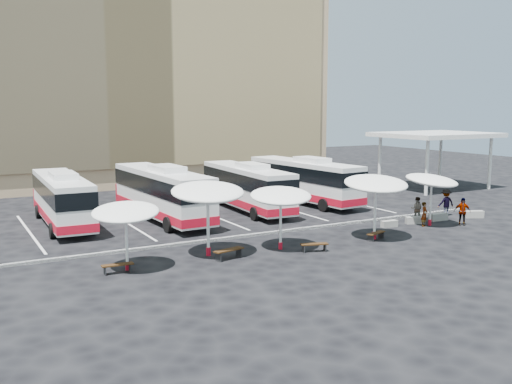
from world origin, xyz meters
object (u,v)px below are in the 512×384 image
wood_bench_2 (314,245)px  conc_bench_2 (438,217)px  passenger_1 (417,209)px  bus_2 (247,186)px  bus_0 (62,198)px  wood_bench_0 (118,266)px  passenger_3 (446,203)px  sunshade_1 (208,192)px  passenger_0 (424,214)px  conc_bench_3 (474,214)px  sunshade_2 (281,196)px  conc_bench_1 (415,220)px  bus_3 (304,179)px  wood_bench_1 (229,252)px  sunshade_4 (432,181)px  bus_1 (162,192)px  sunshade_3 (376,184)px  conc_bench_0 (389,224)px  wood_bench_3 (376,234)px  passenger_2 (462,212)px  sunshade_0 (126,212)px

wood_bench_2 → conc_bench_2: bearing=13.1°
passenger_1 → bus_2: bearing=0.7°
bus_0 → wood_bench_0: (0.10, -12.40, -1.46)m
bus_0 → passenger_3: bus_0 is taller
sunshade_1 → passenger_0: bearing=-0.2°
bus_0 → conc_bench_3: (25.22, -11.19, -1.56)m
sunshade_2 → conc_bench_1: bearing=7.5°
bus_3 → conc_bench_2: 11.22m
bus_2 → conc_bench_1: (7.34, -9.64, -1.60)m
wood_bench_2 → passenger_0: bearing=11.2°
wood_bench_1 → bus_2: bearing=58.1°
wood_bench_1 → passenger_3: size_ratio=0.91×
sunshade_2 → sunshade_4: size_ratio=1.02×
bus_3 → wood_bench_2: size_ratio=7.87×
bus_1 → sunshade_1: (-1.16, -10.11, 1.37)m
conc_bench_2 → conc_bench_3: conc_bench_2 is taller
bus_1 → sunshade_1: bearing=-99.1°
bus_1 → bus_2: size_ratio=1.05×
wood_bench_0 → wood_bench_1: size_ratio=0.85×
conc_bench_2 → passenger_1: size_ratio=0.81×
bus_0 → sunshade_3: (14.98, -12.78, 1.41)m
sunshade_3 → passenger_1: 6.95m
bus_1 → conc_bench_2: 18.67m
bus_2 → wood_bench_0: bus_2 is taller
sunshade_1 → wood_bench_0: sunshade_1 is taller
conc_bench_0 → sunshade_1: bearing=-176.3°
wood_bench_0 → passenger_0: (20.03, 0.82, 0.44)m
wood_bench_3 → conc_bench_0: wood_bench_3 is taller
wood_bench_2 → passenger_2: size_ratio=0.84×
wood_bench_1 → conc_bench_1: wood_bench_1 is taller
bus_2 → passenger_0: bearing=-52.5°
wood_bench_1 → conc_bench_0: size_ratio=1.55×
bus_3 → sunshade_1: size_ratio=2.65×
wood_bench_3 → conc_bench_3: conc_bench_3 is taller
sunshade_3 → bus_0: bearing=139.5°
wood_bench_3 → sunshade_4: bearing=14.2°
sunshade_1 → sunshade_3: bearing=-7.1°
wood_bench_2 → passenger_3: bearing=15.3°
sunshade_4 → sunshade_0: bearing=-178.5°
bus_0 → bus_1: bearing=-11.0°
passenger_0 → passenger_3: passenger_3 is taller
bus_0 → passenger_3: size_ratio=5.88×
conc_bench_0 → passenger_3: bearing=8.8°
sunshade_4 → conc_bench_0: 3.88m
bus_2 → passenger_2: size_ratio=6.37×
sunshade_4 → passenger_0: (-0.53, -0.01, -2.13)m
sunshade_0 → wood_bench_0: size_ratio=2.81×
bus_1 → passenger_3: size_ratio=6.31×
wood_bench_1 → conc_bench_2: (16.66, 1.94, -0.14)m
wood_bench_0 → conc_bench_3: bearing=2.8°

